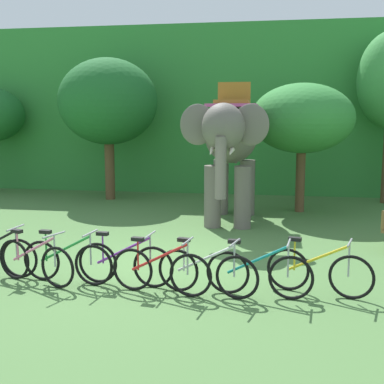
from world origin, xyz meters
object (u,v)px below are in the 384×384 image
(tree_center_right, at_px, (108,102))
(tree_left, at_px, (302,119))
(bike_white, at_px, (207,272))
(bike_yellow, at_px, (319,271))
(bike_green, at_px, (67,261))
(bike_pink, at_px, (35,262))
(bike_purple, at_px, (125,263))
(bike_red, at_px, (161,271))
(bike_teal, at_px, (259,273))
(elephant, at_px, (230,141))

(tree_center_right, height_order, tree_left, tree_center_right)
(tree_left, relative_size, bike_white, 2.27)
(tree_center_right, bearing_deg, bike_yellow, -53.16)
(bike_green, bearing_deg, bike_white, -4.66)
(bike_pink, xyz_separation_m, bike_green, (0.53, 0.12, 0.00))
(bike_purple, height_order, bike_white, same)
(tree_left, height_order, bike_red, tree_left)
(tree_left, xyz_separation_m, bike_pink, (-4.76, -7.47, -2.39))
(bike_pink, bearing_deg, tree_center_right, 100.50)
(bike_teal, bearing_deg, bike_white, -175.17)
(elephant, relative_size, bike_yellow, 2.49)
(bike_purple, bearing_deg, bike_teal, -4.51)
(tree_center_right, height_order, elephant, tree_center_right)
(bike_green, bearing_deg, bike_yellow, 1.72)
(tree_center_right, distance_m, bike_pink, 9.34)
(bike_pink, distance_m, bike_purple, 1.55)
(elephant, height_order, bike_teal, elephant)
(bike_red, bearing_deg, bike_white, 3.92)
(tree_center_right, height_order, bike_red, tree_center_right)
(tree_left, height_order, bike_purple, tree_left)
(bike_pink, relative_size, bike_teal, 0.96)
(bike_green, bearing_deg, tree_center_right, 103.98)
(bike_red, xyz_separation_m, bike_teal, (1.56, 0.12, 0.00))
(bike_teal, bearing_deg, bike_yellow, 15.18)
(bike_red, relative_size, bike_yellow, 1.02)
(tree_center_right, relative_size, bike_purple, 2.80)
(bike_white, bearing_deg, bike_yellow, 10.47)
(bike_pink, bearing_deg, bike_yellow, 2.93)
(bike_pink, distance_m, bike_red, 2.24)
(tree_left, height_order, bike_green, tree_left)
(bike_red, bearing_deg, bike_purple, 156.69)
(tree_left, xyz_separation_m, bike_red, (-2.53, -7.60, -2.39))
(tree_center_right, distance_m, bike_teal, 10.68)
(tree_left, xyz_separation_m, bike_purple, (-3.22, -7.30, -2.39))
(tree_center_right, relative_size, bike_white, 2.85)
(bike_green, height_order, bike_white, same)
(elephant, xyz_separation_m, bike_green, (-2.30, -5.35, -1.82))
(bike_red, bearing_deg, tree_center_right, 113.49)
(tree_left, bearing_deg, bike_purple, -113.78)
(bike_pink, bearing_deg, bike_teal, -0.21)
(bike_red, bearing_deg, elephant, 83.94)
(tree_center_right, height_order, bike_yellow, tree_center_right)
(bike_pink, distance_m, bike_white, 2.97)
(bike_teal, height_order, bike_yellow, same)
(tree_center_right, distance_m, bike_white, 10.35)
(bike_pink, bearing_deg, bike_purple, 6.05)
(bike_yellow, bearing_deg, bike_red, -171.45)
(bike_red, distance_m, bike_teal, 1.56)
(bike_white, bearing_deg, elephant, 91.51)
(bike_purple, height_order, bike_red, same)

